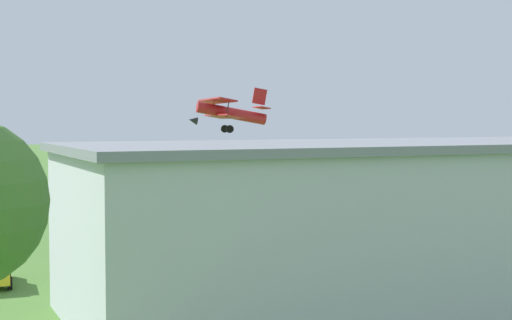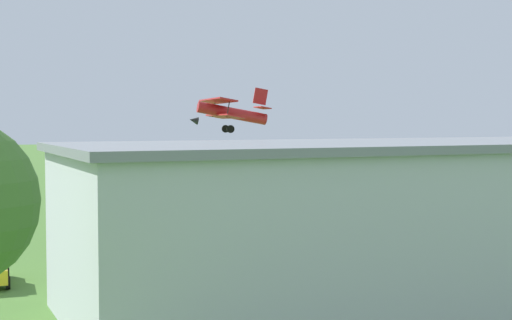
% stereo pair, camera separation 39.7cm
% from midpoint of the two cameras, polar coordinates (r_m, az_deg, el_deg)
% --- Properties ---
extents(ground_plane, '(400.00, 400.00, 0.00)m').
position_cam_midpoint_polar(ground_plane, '(65.67, -9.79, -4.19)').
color(ground_plane, '#47752D').
extents(hangar, '(28.79, 12.31, 7.27)m').
position_cam_midpoint_polar(hangar, '(34.48, 9.58, -4.63)').
color(hangar, silver).
rests_on(hangar, ground_plane).
extents(biplane, '(6.80, 9.12, 3.76)m').
position_cam_midpoint_polar(biplane, '(61.48, -1.97, 3.72)').
color(biplane, '#B21E1E').
extents(person_by_parked_cars, '(0.54, 0.54, 1.62)m').
position_cam_midpoint_polar(person_by_parked_cars, '(49.63, 0.04, -5.55)').
color(person_by_parked_cars, '#33723F').
rests_on(person_by_parked_cars, ground_plane).
extents(person_near_hangar_door, '(0.47, 0.47, 1.57)m').
position_cam_midpoint_polar(person_near_hangar_door, '(51.63, 17.41, -5.39)').
color(person_near_hangar_door, navy).
rests_on(person_near_hangar_door, ground_plane).
extents(person_walking_on_apron, '(0.46, 0.46, 1.55)m').
position_cam_midpoint_polar(person_walking_on_apron, '(42.32, -14.39, -7.20)').
color(person_walking_on_apron, navy).
rests_on(person_walking_on_apron, ground_plane).
extents(person_watching_takeoff, '(0.50, 0.50, 1.53)m').
position_cam_midpoint_polar(person_watching_takeoff, '(48.87, -0.99, -5.75)').
color(person_watching_takeoff, '#3F3F47').
rests_on(person_watching_takeoff, ground_plane).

